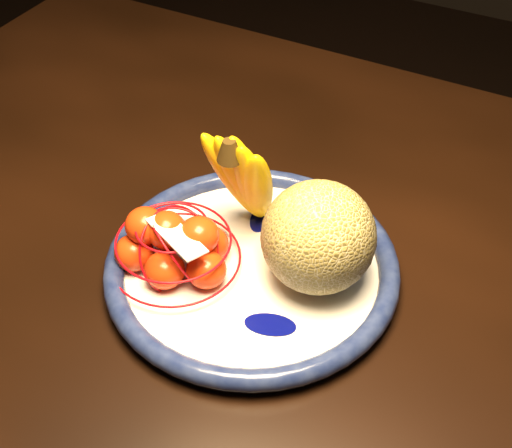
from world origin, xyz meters
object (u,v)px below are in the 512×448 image
at_px(banana_bunch, 246,176).
at_px(mandarin_bag, 174,246).
at_px(dining_table, 355,337).
at_px(fruit_bowl, 252,267).
at_px(cantaloupe, 318,237).

distance_m(banana_bunch, mandarin_bag, 0.11).
xyz_separation_m(dining_table, mandarin_bag, (-0.19, -0.07, 0.12)).
xyz_separation_m(banana_bunch, mandarin_bag, (-0.04, -0.09, -0.05)).
distance_m(dining_table, fruit_bowl, 0.15).
bearing_deg(banana_bunch, dining_table, 0.49).
xyz_separation_m(fruit_bowl, cantaloupe, (0.07, 0.02, 0.06)).
relative_size(dining_table, banana_bunch, 9.79).
height_order(dining_table, cantaloupe, cantaloupe).
bearing_deg(cantaloupe, mandarin_bag, -159.39).
bearing_deg(cantaloupe, banana_bunch, 162.18).
bearing_deg(fruit_bowl, dining_table, 16.37).
relative_size(banana_bunch, mandarin_bag, 1.06).
bearing_deg(banana_bunch, mandarin_bag, -109.27).
height_order(cantaloupe, mandarin_bag, cantaloupe).
height_order(banana_bunch, mandarin_bag, banana_bunch).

